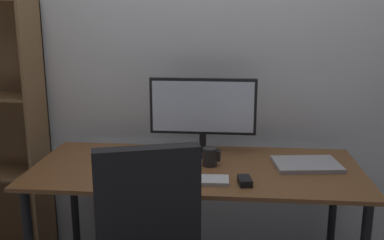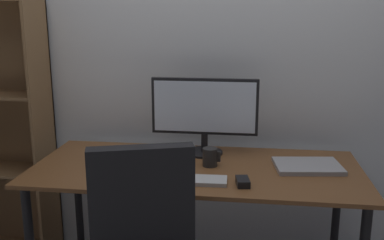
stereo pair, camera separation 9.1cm
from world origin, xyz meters
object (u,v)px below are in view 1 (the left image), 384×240
at_px(monitor, 203,111).
at_px(laptop, 306,164).
at_px(desk, 196,182).
at_px(mouse, 245,181).
at_px(coffee_mug, 210,157).
at_px(keyboard, 197,180).

height_order(monitor, laptop, monitor).
bearing_deg(desk, monitor, 85.35).
bearing_deg(mouse, desk, 128.67).
height_order(desk, coffee_mug, coffee_mug).
bearing_deg(desk, coffee_mug, 17.57).
height_order(desk, monitor, monitor).
relative_size(desk, laptop, 5.12).
xyz_separation_m(desk, keyboard, (0.02, -0.21, 0.09)).
distance_m(desk, coffee_mug, 0.15).
bearing_deg(coffee_mug, mouse, -54.49).
bearing_deg(keyboard, laptop, 23.92).
distance_m(coffee_mug, laptop, 0.49).
bearing_deg(keyboard, desk, 93.68).
relative_size(monitor, mouse, 5.96).
xyz_separation_m(desk, coffee_mug, (0.07, 0.02, 0.13)).
height_order(mouse, coffee_mug, coffee_mug).
xyz_separation_m(coffee_mug, laptop, (0.48, 0.03, -0.04)).
bearing_deg(desk, keyboard, -84.34).
xyz_separation_m(keyboard, laptop, (0.53, 0.26, 0.00)).
bearing_deg(monitor, mouse, -63.19).
height_order(coffee_mug, laptop, coffee_mug).
relative_size(desk, coffee_mug, 17.75).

